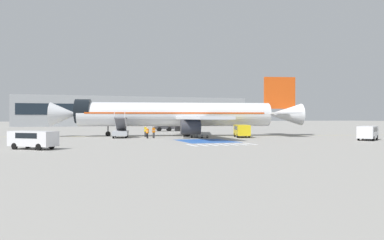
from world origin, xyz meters
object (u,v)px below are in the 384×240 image
(fuel_tanker, at_px, (172,124))
(ground_crew_0, at_px, (154,131))
(service_van_0, at_px, (33,138))
(baggage_cart, at_px, (199,136))
(airliner, at_px, (179,115))
(ground_crew_3, at_px, (184,131))
(boarding_stairs_forward, at_px, (121,131))
(ground_crew_2, at_px, (146,131))
(service_van_2, at_px, (242,130))
(terminal_building, at_px, (136,111))
(ground_crew_1, at_px, (147,132))
(service_van_1, at_px, (368,132))

(fuel_tanker, bearing_deg, ground_crew_0, -12.88)
(service_van_0, bearing_deg, fuel_tanker, -171.95)
(baggage_cart, height_order, ground_crew_0, ground_crew_0)
(airliner, height_order, ground_crew_3, airliner)
(boarding_stairs_forward, distance_m, ground_crew_2, 4.13)
(ground_crew_2, bearing_deg, airliner, 29.71)
(ground_crew_0, bearing_deg, boarding_stairs_forward, -32.67)
(service_van_2, distance_m, terminal_building, 92.20)
(service_van_0, distance_m, ground_crew_1, 21.38)
(boarding_stairs_forward, bearing_deg, service_van_2, -2.22)
(ground_crew_0, xyz_separation_m, ground_crew_3, (5.34, 1.55, -0.04))
(service_van_2, distance_m, ground_crew_2, 15.34)
(fuel_tanker, relative_size, terminal_building, 0.11)
(airliner, relative_size, service_van_2, 7.64)
(boarding_stairs_forward, height_order, ground_crew_1, boarding_stairs_forward)
(boarding_stairs_forward, xyz_separation_m, ground_crew_2, (4.06, 0.79, 0.06))
(baggage_cart, bearing_deg, terminal_building, 57.46)
(ground_crew_2, bearing_deg, baggage_cart, -17.57)
(airliner, xyz_separation_m, service_van_1, (21.18, -19.68, -2.45))
(ground_crew_1, bearing_deg, ground_crew_0, -100.18)
(service_van_0, distance_m, service_van_2, 32.60)
(ground_crew_1, xyz_separation_m, terminal_building, (14.27, 90.58, 4.69))
(baggage_cart, relative_size, ground_crew_0, 1.70)
(airliner, distance_m, ground_crew_2, 6.86)
(fuel_tanker, bearing_deg, service_van_2, 13.04)
(boarding_stairs_forward, relative_size, ground_crew_3, 3.25)
(airliner, relative_size, service_van_1, 8.02)
(boarding_stairs_forward, relative_size, service_van_1, 1.04)
(airliner, height_order, service_van_1, airliner)
(boarding_stairs_forward, distance_m, terminal_building, 89.30)
(ground_crew_1, relative_size, ground_crew_2, 0.91)
(service_van_1, relative_size, baggage_cart, 1.76)
(service_van_0, bearing_deg, ground_crew_3, 168.58)
(ground_crew_0, xyz_separation_m, terminal_building, (13.23, 90.24, 4.60))
(service_van_2, height_order, ground_crew_0, service_van_2)
(airliner, distance_m, ground_crew_1, 9.13)
(service_van_0, relative_size, ground_crew_3, 2.86)
(baggage_cart, height_order, ground_crew_1, ground_crew_1)
(airliner, relative_size, service_van_0, 8.73)
(boarding_stairs_forward, xyz_separation_m, service_van_1, (31.37, -17.23, 0.19))
(airliner, bearing_deg, fuel_tanker, -0.51)
(baggage_cart, height_order, terminal_building, terminal_building)
(ground_crew_1, height_order, terminal_building, terminal_building)
(service_van_2, bearing_deg, service_van_0, -136.87)
(fuel_tanker, distance_m, ground_crew_2, 27.89)
(service_van_0, relative_size, baggage_cart, 1.62)
(ground_crew_1, relative_size, terminal_building, 0.02)
(service_van_0, height_order, ground_crew_2, ground_crew_2)
(fuel_tanker, distance_m, baggage_cart, 30.41)
(service_van_1, bearing_deg, airliner, -170.35)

